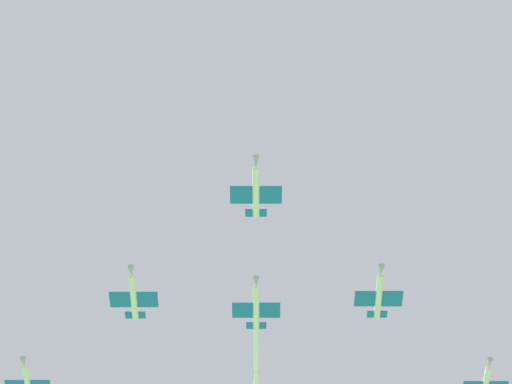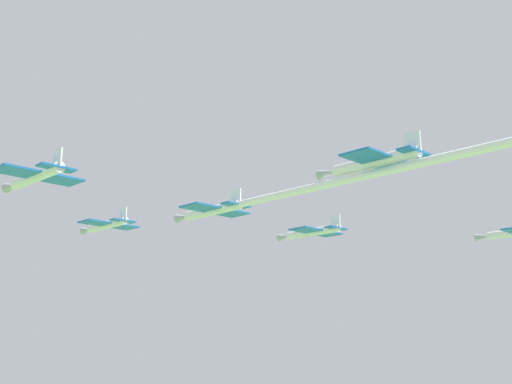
% 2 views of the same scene
% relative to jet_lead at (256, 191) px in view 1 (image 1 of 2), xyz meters
% --- Properties ---
extents(jet_lead, '(8.13, 10.13, 2.26)m').
position_rel_jet_lead_xyz_m(jet_lead, '(0.00, 0.00, 0.00)').
color(jet_lead, white).
extents(jet_port_inner, '(8.13, 10.13, 2.26)m').
position_rel_jet_lead_xyz_m(jet_port_inner, '(5.74, 26.86, -0.83)').
color(jet_port_inner, white).
extents(jet_starboard_inner, '(8.13, 10.13, 2.26)m').
position_rel_jet_lead_xyz_m(jet_starboard_inner, '(-26.86, 5.74, -0.97)').
color(jet_starboard_inner, white).
extents(jet_center_rear, '(8.13, 10.13, 2.26)m').
position_rel_jet_lead_xyz_m(jet_center_rear, '(-53.71, 11.48, -0.96)').
color(jet_center_rear, white).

